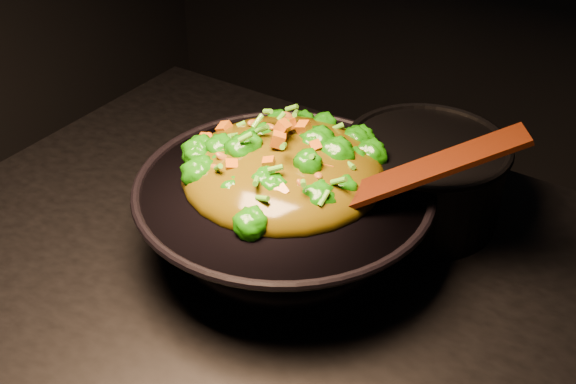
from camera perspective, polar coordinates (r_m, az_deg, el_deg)
The scene contains 4 objects.
wok at distance 0.99m, azimuth -0.32°, elevation -2.16°, with size 0.39×0.39×0.11m, color black, non-canonical shape.
stir_fry at distance 0.95m, azimuth -0.39°, elevation 3.69°, with size 0.27×0.27×0.09m, color #186D07, non-canonical shape.
spatula at distance 0.90m, azimuth 9.70°, elevation 1.32°, with size 0.29×0.04×0.01m, color #361507.
back_pot at distance 1.07m, azimuth 10.68°, elevation 1.02°, with size 0.22×0.22×0.13m, color black.
Camera 1 is at (0.36, -0.58, 1.55)m, focal length 45.00 mm.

